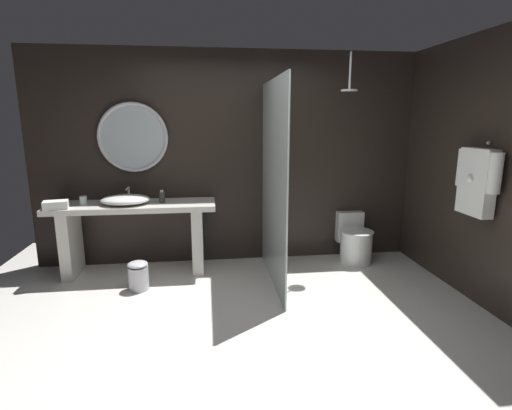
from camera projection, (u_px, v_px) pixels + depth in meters
name	position (u px, v px, depth m)	size (l,w,h in m)	color
ground_plane	(248.00, 333.00, 3.34)	(5.76, 5.76, 0.00)	silver
back_wall_panel	(232.00, 159.00, 4.91)	(4.80, 0.10, 2.60)	black
side_wall_right	(464.00, 167.00, 4.09)	(0.10, 2.47, 2.60)	black
vanity_counter	(135.00, 226.00, 4.58)	(1.87, 0.57, 0.83)	silver
vessel_sink	(126.00, 200.00, 4.47)	(0.54, 0.45, 0.17)	white
tumbler_cup	(83.00, 200.00, 4.46)	(0.08, 0.08, 0.10)	silver
soap_dispenser	(162.00, 197.00, 4.55)	(0.07, 0.07, 0.15)	#282D28
round_wall_mirror	(133.00, 137.00, 4.62)	(0.82, 0.04, 0.82)	silver
shower_glass_panel	(273.00, 185.00, 4.22)	(0.02, 1.51, 2.19)	silver
rain_shower_head	(349.00, 86.00, 4.33)	(0.18, 0.18, 0.42)	silver
hanging_bathrobe	(477.00, 179.00, 3.69)	(0.20, 0.56, 0.70)	silver
toilet	(354.00, 240.00, 5.04)	(0.41, 0.61, 0.60)	white
waste_bin	(138.00, 275.00, 4.17)	(0.21, 0.21, 0.32)	silver
folded_hand_towel	(56.00, 205.00, 4.24)	(0.25, 0.17, 0.09)	white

